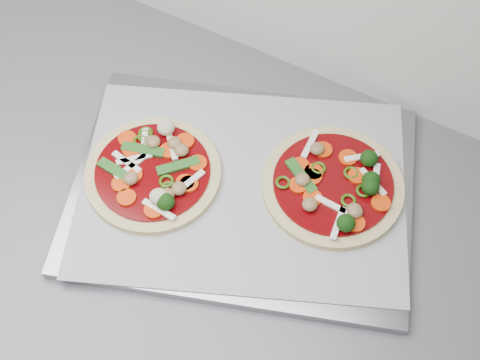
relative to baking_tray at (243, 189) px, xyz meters
The scene contains 6 objects.
base_cabinet 0.48m from the baking_tray, 55.62° to the right, with size 3.60×0.60×0.86m, color silver.
countertop 0.08m from the baking_tray, 55.62° to the right, with size 3.60×0.60×0.04m, color #5A5961.
baking_tray is the anchor object (origin of this frame).
parchment 0.01m from the baking_tray, ahead, with size 0.43×0.31×0.00m, color #A1A0A6.
pizza_left 0.12m from the baking_tray, 158.35° to the right, with size 0.20×0.20×0.03m.
pizza_right 0.12m from the baking_tray, 26.44° to the left, with size 0.26×0.26×0.03m.
Camera 1 is at (0.18, 0.96, 1.66)m, focal length 50.00 mm.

